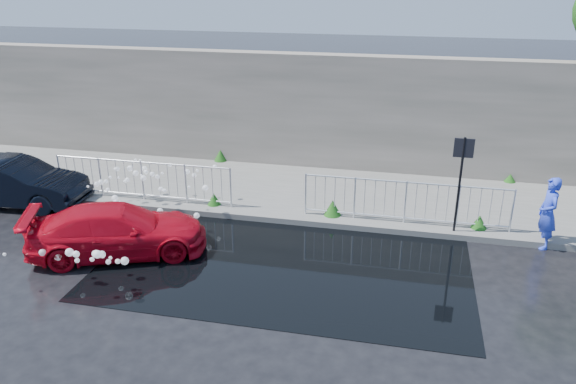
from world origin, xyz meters
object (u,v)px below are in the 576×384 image
Objects in this scene: red_car at (118,230)px; person at (548,213)px; dark_car at (15,183)px; sign_post at (461,170)px.

red_car is 9.79m from person.
dark_car is 2.24× the size of person.
dark_car is at bearing -98.66° from person.
sign_post is at bearing -103.21° from person.
person reaches higher than dark_car.
red_car is at bearing -118.86° from dark_car.
red_car is 1.02× the size of dark_car.
person is (2.00, -0.10, -0.87)m from sign_post.
dark_car is (-11.59, -0.50, -1.09)m from sign_post.
sign_post reaches higher than red_car.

